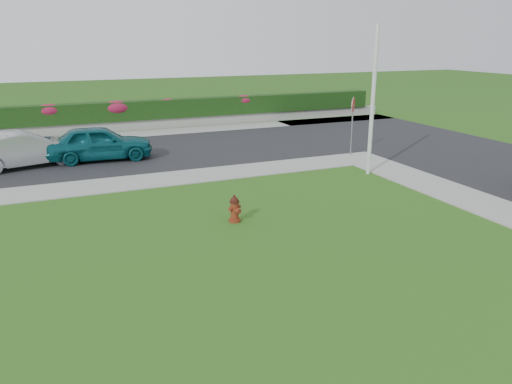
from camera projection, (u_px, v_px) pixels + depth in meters
name	position (u px, v px, depth m)	size (l,w,h in m)	color
ground	(330.00, 263.00, 12.13)	(120.00, 120.00, 0.00)	black
street_far	(73.00, 159.00, 22.57)	(26.00, 8.00, 0.04)	black
sidewalk_far	(53.00, 191.00, 17.80)	(24.00, 2.00, 0.04)	gray
curb_corner	(360.00, 158.00, 22.65)	(2.00, 2.00, 0.04)	gray
sidewalk_beyond	(141.00, 134.00, 28.46)	(34.00, 2.00, 0.04)	gray
retaining_wall	(136.00, 125.00, 29.69)	(34.00, 0.40, 0.60)	gray
hedge	(135.00, 110.00, 29.53)	(32.00, 0.90, 1.10)	black
fire_hydrant	(235.00, 209.00, 14.78)	(0.43, 0.41, 0.83)	#4F240C
sedan_teal	(99.00, 143.00, 22.05)	(1.83, 4.55, 1.55)	#0B5159
sedan_silver	(24.00, 149.00, 20.89)	(1.59, 4.55, 1.50)	#95979C
utility_pole	(373.00, 102.00, 19.30)	(0.16, 0.16, 5.78)	silver
stop_sign	(353.00, 112.00, 22.71)	(0.53, 0.54, 2.70)	slate
flower_clump_c	(49.00, 110.00, 27.60)	(1.38, 0.89, 0.69)	#A61C3C
flower_clump_d	(117.00, 107.00, 28.98)	(1.57, 1.01, 0.79)	#A61C3C
flower_clump_e	(168.00, 103.00, 30.07)	(1.01, 0.65, 0.51)	#A61C3C
flower_clump_f	(244.00, 100.00, 31.93)	(1.25, 0.80, 0.62)	#A61C3C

